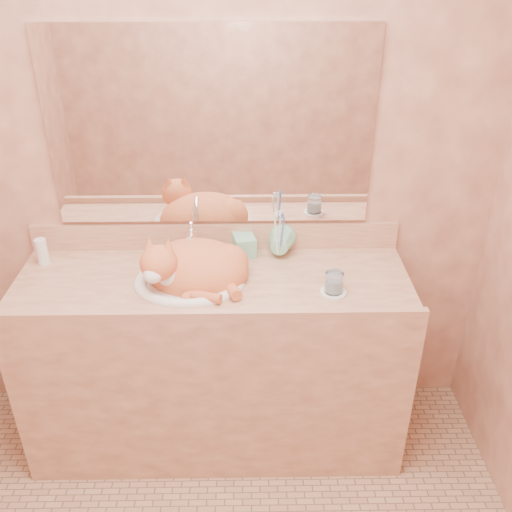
{
  "coord_description": "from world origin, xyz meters",
  "views": [
    {
      "loc": [
        0.14,
        -1.22,
        2.08
      ],
      "look_at": [
        0.18,
        0.7,
        0.97
      ],
      "focal_mm": 40.0,
      "sensor_mm": 36.0,
      "label": 1
    }
  ],
  "objects_px": {
    "vanity_counter": "(216,361)",
    "cat": "(192,265)",
    "water_glass": "(334,282)",
    "soap_dispenser": "(247,240)",
    "toothbrush_cup": "(279,249)",
    "sink_basin": "(189,268)"
  },
  "relations": [
    {
      "from": "vanity_counter",
      "to": "soap_dispenser",
      "type": "height_order",
      "value": "soap_dispenser"
    },
    {
      "from": "sink_basin",
      "to": "soap_dispenser",
      "type": "height_order",
      "value": "soap_dispenser"
    },
    {
      "from": "soap_dispenser",
      "to": "sink_basin",
      "type": "bearing_deg",
      "value": -153.93
    },
    {
      "from": "vanity_counter",
      "to": "sink_basin",
      "type": "bearing_deg",
      "value": -167.49
    },
    {
      "from": "vanity_counter",
      "to": "cat",
      "type": "bearing_deg",
      "value": -178.48
    },
    {
      "from": "sink_basin",
      "to": "water_glass",
      "type": "relative_size",
      "value": 5.2
    },
    {
      "from": "vanity_counter",
      "to": "water_glass",
      "type": "distance_m",
      "value": 0.68
    },
    {
      "from": "cat",
      "to": "sink_basin",
      "type": "bearing_deg",
      "value": -112.31
    },
    {
      "from": "cat",
      "to": "toothbrush_cup",
      "type": "height_order",
      "value": "cat"
    },
    {
      "from": "cat",
      "to": "water_glass",
      "type": "bearing_deg",
      "value": -2.53
    },
    {
      "from": "soap_dispenser",
      "to": "toothbrush_cup",
      "type": "distance_m",
      "value": 0.14
    },
    {
      "from": "cat",
      "to": "soap_dispenser",
      "type": "xyz_separation_m",
      "value": [
        0.22,
        0.16,
        0.03
      ]
    },
    {
      "from": "vanity_counter",
      "to": "toothbrush_cup",
      "type": "height_order",
      "value": "toothbrush_cup"
    },
    {
      "from": "vanity_counter",
      "to": "cat",
      "type": "distance_m",
      "value": 0.5
    },
    {
      "from": "vanity_counter",
      "to": "cat",
      "type": "relative_size",
      "value": 3.79
    },
    {
      "from": "soap_dispenser",
      "to": "toothbrush_cup",
      "type": "xyz_separation_m",
      "value": [
        0.14,
        -0.01,
        -0.04
      ]
    },
    {
      "from": "sink_basin",
      "to": "cat",
      "type": "height_order",
      "value": "cat"
    },
    {
      "from": "cat",
      "to": "toothbrush_cup",
      "type": "distance_m",
      "value": 0.39
    },
    {
      "from": "vanity_counter",
      "to": "cat",
      "type": "xyz_separation_m",
      "value": [
        -0.08,
        -0.0,
        0.5
      ]
    },
    {
      "from": "water_glass",
      "to": "sink_basin",
      "type": "bearing_deg",
      "value": 171.29
    },
    {
      "from": "sink_basin",
      "to": "soap_dispenser",
      "type": "distance_m",
      "value": 0.29
    },
    {
      "from": "water_glass",
      "to": "vanity_counter",
      "type": "bearing_deg",
      "value": 167.35
    }
  ]
}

